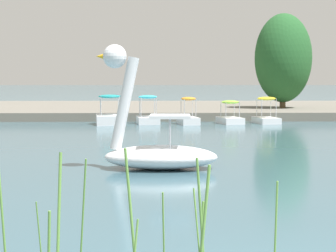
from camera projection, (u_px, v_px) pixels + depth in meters
name	position (u px, v px, depth m)	size (l,w,h in m)	color
shore_bank_far	(178.00, 109.00, 43.90)	(126.43, 20.82, 0.51)	#6B665B
swan_boat	(155.00, 144.00, 15.44)	(3.29, 1.64, 3.35)	white
pedal_boat_yellow	(266.00, 115.00, 32.13)	(1.39, 2.05, 1.50)	white
pedal_boat_lime	(230.00, 116.00, 31.95)	(1.47, 2.00, 1.31)	white
pedal_boat_orange	(188.00, 116.00, 31.50)	(1.22, 1.97, 1.51)	white
pedal_boat_cyan	(148.00, 116.00, 31.92)	(1.39, 2.14, 1.59)	white
pedal_boat_teal	(110.00, 116.00, 31.41)	(1.74, 2.52, 1.64)	white
tree_willow_overhanging	(283.00, 58.00, 39.53)	(5.70, 5.80, 6.50)	brown
reed_clump_foreground	(135.00, 229.00, 6.55)	(2.95, 1.22, 1.58)	#669942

